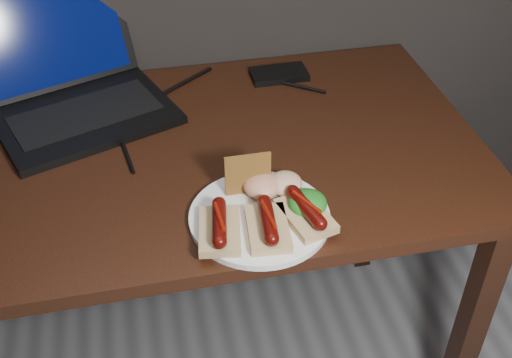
{
  "coord_description": "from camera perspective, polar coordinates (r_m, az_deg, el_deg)",
  "views": [
    {
      "loc": [
        0.01,
        0.31,
        1.53
      ],
      "look_at": [
        0.19,
        1.17,
        0.82
      ],
      "focal_mm": 45.0,
      "sensor_mm": 36.0,
      "label": 1
    }
  ],
  "objects": [
    {
      "name": "salsa_mound",
      "position": [
        1.18,
        0.58,
        -0.5
      ],
      "size": [
        0.07,
        0.07,
        0.04
      ],
      "primitive_type": "ellipsoid",
      "color": "#A61110",
      "rests_on": "plate"
    },
    {
      "name": "plate",
      "position": [
        1.15,
        0.32,
        -3.41
      ],
      "size": [
        0.28,
        0.28,
        0.01
      ],
      "primitive_type": "cylinder",
      "rotation": [
        0.0,
        0.0,
        -0.12
      ],
      "color": "white",
      "rests_on": "desk"
    },
    {
      "name": "coleslaw_mound",
      "position": [
        1.18,
        2.61,
        -0.38
      ],
      "size": [
        0.06,
        0.06,
        0.04
      ],
      "primitive_type": "ellipsoid",
      "color": "beige",
      "rests_on": "plate"
    },
    {
      "name": "hard_drive",
      "position": [
        1.56,
        2.05,
        9.29
      ],
      "size": [
        0.14,
        0.08,
        0.02
      ],
      "primitive_type": "cube",
      "rotation": [
        0.0,
        0.0,
        0.02
      ],
      "color": "black",
      "rests_on": "desk"
    },
    {
      "name": "bread_sausage_left",
      "position": [
        1.1,
        -3.26,
        -4.29
      ],
      "size": [
        0.09,
        0.12,
        0.04
      ],
      "color": "#D7B87E",
      "rests_on": "plate"
    },
    {
      "name": "bread_sausage_center",
      "position": [
        1.1,
        1.07,
        -4.08
      ],
      "size": [
        0.08,
        0.12,
        0.04
      ],
      "color": "#D7B87E",
      "rests_on": "plate"
    },
    {
      "name": "bread_sausage_right",
      "position": [
        1.13,
        4.44,
        -2.96
      ],
      "size": [
        0.1,
        0.13,
        0.04
      ],
      "color": "#D7B87E",
      "rests_on": "plate"
    },
    {
      "name": "salad_greens",
      "position": [
        1.14,
        4.6,
        -2.14
      ],
      "size": [
        0.07,
        0.07,
        0.04
      ],
      "primitive_type": "ellipsoid",
      "color": "#1A5310",
      "rests_on": "plate"
    },
    {
      "name": "laptop",
      "position": [
        1.48,
        -16.0,
        7.85
      ],
      "size": [
        0.46,
        0.45,
        0.25
      ],
      "color": "black",
      "rests_on": "desk"
    },
    {
      "name": "crispbread",
      "position": [
        1.16,
        -0.73,
        0.45
      ],
      "size": [
        0.09,
        0.01,
        0.08
      ],
      "primitive_type": "cube",
      "color": "olive",
      "rests_on": "plate"
    },
    {
      "name": "desk_cables",
      "position": [
        1.43,
        -11.6,
        5.2
      ],
      "size": [
        0.92,
        0.38,
        0.01
      ],
      "color": "black",
      "rests_on": "desk"
    },
    {
      "name": "desk",
      "position": [
        1.37,
        -9.66,
        -0.91
      ],
      "size": [
        1.4,
        0.7,
        0.75
      ],
      "color": "#32190C",
      "rests_on": "ground"
    }
  ]
}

